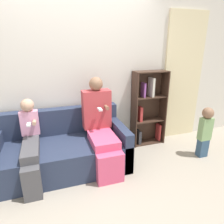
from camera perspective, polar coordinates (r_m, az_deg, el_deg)
ground_plane at (r=2.77m, az=-4.80°, el=-20.04°), size 14.00×14.00×0.00m
back_wall at (r=3.20m, az=-9.91°, el=10.31°), size 10.00×0.06×2.55m
curtain_panel at (r=3.94m, az=19.50°, el=9.13°), size 0.77×0.04×2.28m
couch at (r=3.03m, az=-13.85°, el=-10.60°), size 1.82×0.89×0.81m
adult_seated at (r=2.87m, az=-3.34°, el=-3.39°), size 0.42×0.83×1.29m
child_seated at (r=2.79m, az=-22.33°, el=-8.39°), size 0.24×0.86×1.04m
toddler_standing at (r=3.46m, az=25.08°, el=-4.68°), size 0.19×0.17×0.83m
bookshelf at (r=3.60m, az=10.05°, el=0.86°), size 0.58×0.26×1.31m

